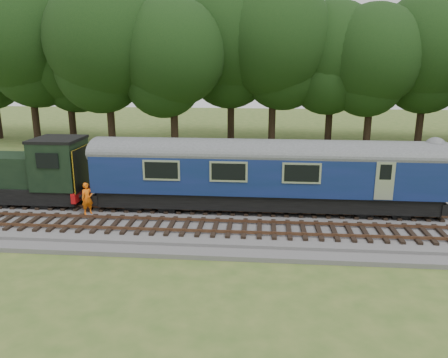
# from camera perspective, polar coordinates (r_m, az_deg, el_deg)

# --- Properties ---
(ground) EXTENTS (120.00, 120.00, 0.00)m
(ground) POSITION_cam_1_polar(r_m,az_deg,el_deg) (22.52, 8.18, -6.03)
(ground) COLOR #3E5E22
(ground) RESTS_ON ground
(ballast) EXTENTS (70.00, 7.00, 0.35)m
(ballast) POSITION_cam_1_polar(r_m,az_deg,el_deg) (22.46, 8.20, -5.61)
(ballast) COLOR #4C4C4F
(ballast) RESTS_ON ground
(track_north) EXTENTS (67.20, 2.40, 0.21)m
(track_north) POSITION_cam_1_polar(r_m,az_deg,el_deg) (23.69, 8.05, -3.89)
(track_north) COLOR black
(track_north) RESTS_ON ballast
(track_south) EXTENTS (67.20, 2.40, 0.21)m
(track_south) POSITION_cam_1_polar(r_m,az_deg,el_deg) (20.88, 8.45, -6.53)
(track_south) COLOR black
(track_south) RESTS_ON ballast
(fence) EXTENTS (64.00, 0.12, 1.00)m
(fence) POSITION_cam_1_polar(r_m,az_deg,el_deg) (26.77, 7.70, -2.60)
(fence) COLOR #6B6054
(fence) RESTS_ON ground
(tree_line) EXTENTS (70.00, 8.00, 18.00)m
(tree_line) POSITION_cam_1_polar(r_m,az_deg,el_deg) (43.77, 6.73, 4.27)
(tree_line) COLOR black
(tree_line) RESTS_ON ground
(dmu_railcar) EXTENTS (18.05, 2.86, 3.88)m
(dmu_railcar) POSITION_cam_1_polar(r_m,az_deg,el_deg) (23.05, 5.35, 1.34)
(dmu_railcar) COLOR black
(dmu_railcar) RESTS_ON ground
(shunter_loco) EXTENTS (8.91, 2.60, 3.38)m
(shunter_loco) POSITION_cam_1_polar(r_m,az_deg,el_deg) (26.97, -25.77, 0.51)
(shunter_loco) COLOR black
(shunter_loco) RESTS_ON ground
(worker) EXTENTS (0.72, 0.71, 1.68)m
(worker) POSITION_cam_1_polar(r_m,az_deg,el_deg) (23.73, -17.43, -2.44)
(worker) COLOR #FF670D
(worker) RESTS_ON ballast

